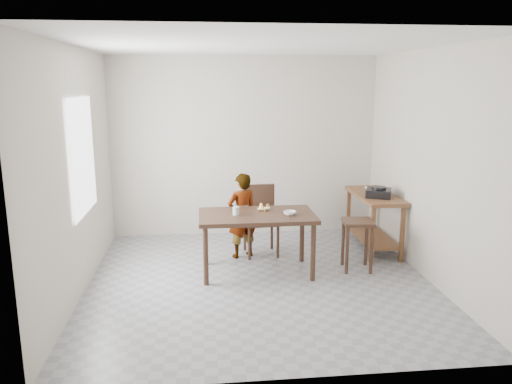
{
  "coord_description": "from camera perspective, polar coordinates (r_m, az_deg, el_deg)",
  "views": [
    {
      "loc": [
        -0.65,
        -5.5,
        2.31
      ],
      "look_at": [
        0.0,
        0.4,
        1.0
      ],
      "focal_mm": 35.0,
      "sensor_mm": 36.0,
      "label": 1
    }
  ],
  "objects": [
    {
      "name": "glass_tumbler",
      "position": [
        6.0,
        -2.31,
        -2.16
      ],
      "size": [
        0.1,
        0.1,
        0.1
      ],
      "primitive_type": "cylinder",
      "rotation": [
        0.0,
        0.0,
        0.35
      ],
      "color": "silver",
      "rests_on": "dining_table"
    },
    {
      "name": "banana",
      "position": [
        6.19,
        0.89,
        -1.88
      ],
      "size": [
        0.18,
        0.13,
        0.06
      ],
      "primitive_type": null,
      "rotation": [
        0.0,
        0.0,
        -0.06
      ],
      "color": "gold",
      "rests_on": "dining_table"
    },
    {
      "name": "ceiling",
      "position": [
        5.56,
        0.47,
        16.68
      ],
      "size": [
        4.0,
        4.0,
        0.04
      ],
      "primitive_type": "cube",
      "color": "white",
      "rests_on": "wall_back"
    },
    {
      "name": "wall_left",
      "position": [
        5.75,
        -19.98,
        2.08
      ],
      "size": [
        0.04,
        4.0,
        2.7
      ],
      "primitive_type": "cube",
      "color": "beige",
      "rests_on": "ground"
    },
    {
      "name": "window_pane",
      "position": [
        5.91,
        -19.17,
        3.88
      ],
      "size": [
        0.02,
        1.1,
        1.3
      ],
      "primitive_type": "cube",
      "color": "white",
      "rests_on": "wall_left"
    },
    {
      "name": "wall_front",
      "position": [
        3.67,
        4.12,
        -2.73
      ],
      "size": [
        4.0,
        0.04,
        2.7
      ],
      "primitive_type": "cube",
      "color": "beige",
      "rests_on": "ground"
    },
    {
      "name": "small_bowl",
      "position": [
        6.0,
        3.87,
        -2.42
      ],
      "size": [
        0.19,
        0.19,
        0.05
      ],
      "primitive_type": "imported",
      "rotation": [
        0.0,
        0.0,
        0.28
      ],
      "color": "white",
      "rests_on": "dining_table"
    },
    {
      "name": "dining_table",
      "position": [
        6.15,
        0.1,
        -5.9
      ],
      "size": [
        1.4,
        0.8,
        0.75
      ],
      "primitive_type": null,
      "color": "#392419",
      "rests_on": "floor"
    },
    {
      "name": "gas_burner",
      "position": [
        6.91,
        13.84,
        -0.1
      ],
      "size": [
        0.42,
        0.42,
        0.11
      ],
      "primitive_type": "cube",
      "rotation": [
        0.0,
        0.0,
        -0.41
      ],
      "color": "black",
      "rests_on": "prep_counter"
    },
    {
      "name": "child",
      "position": [
        6.65,
        -1.62,
        -2.71
      ],
      "size": [
        0.49,
        0.42,
        1.15
      ],
      "primitive_type": "imported",
      "rotation": [
        0.0,
        0.0,
        3.56
      ],
      "color": "silver",
      "rests_on": "floor"
    },
    {
      "name": "wall_right",
      "position": [
        6.19,
        19.38,
        2.81
      ],
      "size": [
        0.04,
        4.0,
        2.7
      ],
      "primitive_type": "cube",
      "color": "beige",
      "rests_on": "ground"
    },
    {
      "name": "serving_bowl",
      "position": [
        7.24,
        13.12,
        0.28
      ],
      "size": [
        0.23,
        0.23,
        0.05
      ],
      "primitive_type": "imported",
      "rotation": [
        0.0,
        0.0,
        0.09
      ],
      "color": "white",
      "rests_on": "prep_counter"
    },
    {
      "name": "prep_counter",
      "position": [
        7.18,
        13.27,
        -3.34
      ],
      "size": [
        0.5,
        1.2,
        0.8
      ],
      "primitive_type": null,
      "color": "brown",
      "rests_on": "floor"
    },
    {
      "name": "wall_back",
      "position": [
        7.61,
        -1.33,
        5.18
      ],
      "size": [
        4.0,
        0.04,
        2.7
      ],
      "primitive_type": "cube",
      "color": "beige",
      "rests_on": "ground"
    },
    {
      "name": "dining_chair",
      "position": [
        6.77,
        0.57,
        -3.35
      ],
      "size": [
        0.48,
        0.48,
        0.94
      ],
      "primitive_type": null,
      "rotation": [
        0.0,
        0.0,
        0.07
      ],
      "color": "#392419",
      "rests_on": "floor"
    },
    {
      "name": "floor",
      "position": [
        6.01,
        0.42,
        -10.37
      ],
      "size": [
        4.0,
        4.0,
        0.04
      ],
      "primitive_type": "cube",
      "color": "gray",
      "rests_on": "ground"
    },
    {
      "name": "stool",
      "position": [
        6.39,
        11.47,
        -5.96
      ],
      "size": [
        0.4,
        0.4,
        0.64
      ],
      "primitive_type": null,
      "rotation": [
        0.0,
        0.0,
        -0.11
      ],
      "color": "#392419",
      "rests_on": "floor"
    }
  ]
}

